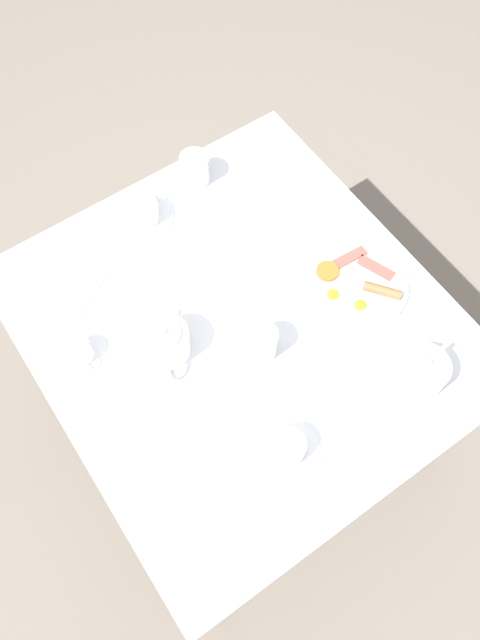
{
  "coord_description": "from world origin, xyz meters",
  "views": [
    {
      "loc": [
        0.56,
        -0.39,
        2.11
      ],
      "look_at": [
        0.0,
        0.0,
        0.74
      ],
      "focal_mm": 35.0,
      "sensor_mm": 36.0,
      "label": 1
    }
  ],
  "objects_px": {
    "breakfast_plate": "(354,284)",
    "knife_by_plate": "(186,491)",
    "teacup_with_saucer_left": "(286,449)",
    "water_glass_tall": "(262,342)",
    "teacup_with_saucer_right": "(143,213)",
    "creamer_jug": "(78,352)",
    "fork_by_plate": "(233,236)",
    "teapot_near": "(422,372)",
    "water_glass_short": "(195,169)",
    "teapot_far": "(165,342)",
    "napkin_folded": "(62,285)"
  },
  "relations": [
    {
      "from": "teapot_near",
      "to": "creamer_jug",
      "type": "bearing_deg",
      "value": -48.9
    },
    {
      "from": "water_glass_tall",
      "to": "teapot_near",
      "type": "bearing_deg",
      "value": 43.58
    },
    {
      "from": "teapot_far",
      "to": "creamer_jug",
      "type": "height_order",
      "value": "teapot_far"
    },
    {
      "from": "breakfast_plate",
      "to": "knife_by_plate",
      "type": "relative_size",
      "value": 1.47
    },
    {
      "from": "teacup_with_saucer_left",
      "to": "water_glass_tall",
      "type": "height_order",
      "value": "water_glass_tall"
    },
    {
      "from": "teacup_with_saucer_left",
      "to": "fork_by_plate",
      "type": "xyz_separation_m",
      "value": [
        -0.55,
        0.23,
        -0.03
      ]
    },
    {
      "from": "teapot_near",
      "to": "water_glass_tall",
      "type": "distance_m",
      "value": 0.38
    },
    {
      "from": "breakfast_plate",
      "to": "teapot_far",
      "type": "bearing_deg",
      "value": -103.58
    },
    {
      "from": "fork_by_plate",
      "to": "teapot_far",
      "type": "bearing_deg",
      "value": -59.88
    },
    {
      "from": "teapot_near",
      "to": "knife_by_plate",
      "type": "distance_m",
      "value": 0.6
    },
    {
      "from": "creamer_jug",
      "to": "fork_by_plate",
      "type": "bearing_deg",
      "value": 99.03
    },
    {
      "from": "water_glass_tall",
      "to": "knife_by_plate",
      "type": "distance_m",
      "value": 0.38
    },
    {
      "from": "knife_by_plate",
      "to": "water_glass_tall",
      "type": "bearing_deg",
      "value": 118.8
    },
    {
      "from": "water_glass_tall",
      "to": "teacup_with_saucer_right",
      "type": "bearing_deg",
      "value": -175.84
    },
    {
      "from": "breakfast_plate",
      "to": "fork_by_plate",
      "type": "distance_m",
      "value": 0.34
    },
    {
      "from": "water_glass_tall",
      "to": "knife_by_plate",
      "type": "height_order",
      "value": "water_glass_tall"
    },
    {
      "from": "teapot_far",
      "to": "water_glass_short",
      "type": "bearing_deg",
      "value": -12.48
    },
    {
      "from": "teacup_with_saucer_right",
      "to": "fork_by_plate",
      "type": "bearing_deg",
      "value": 42.72
    },
    {
      "from": "teapot_near",
      "to": "water_glass_tall",
      "type": "bearing_deg",
      "value": -56.47
    },
    {
      "from": "teacup_with_saucer_left",
      "to": "water_glass_tall",
      "type": "distance_m",
      "value": 0.26
    },
    {
      "from": "creamer_jug",
      "to": "fork_by_plate",
      "type": "distance_m",
      "value": 0.5
    },
    {
      "from": "teapot_near",
      "to": "napkin_folded",
      "type": "xyz_separation_m",
      "value": [
        -0.7,
        -0.57,
        -0.04
      ]
    },
    {
      "from": "teacup_with_saucer_left",
      "to": "water_glass_short",
      "type": "height_order",
      "value": "water_glass_short"
    },
    {
      "from": "teapot_near",
      "to": "teacup_with_saucer_left",
      "type": "relative_size",
      "value": 1.26
    },
    {
      "from": "water_glass_tall",
      "to": "water_glass_short",
      "type": "relative_size",
      "value": 1.0
    },
    {
      "from": "creamer_jug",
      "to": "napkin_folded",
      "type": "bearing_deg",
      "value": 164.68
    },
    {
      "from": "teapot_far",
      "to": "teacup_with_saucer_left",
      "type": "distance_m",
      "value": 0.37
    },
    {
      "from": "knife_by_plate",
      "to": "teapot_near",
      "type": "bearing_deg",
      "value": 81.25
    },
    {
      "from": "teapot_near",
      "to": "teacup_with_saucer_left",
      "type": "xyz_separation_m",
      "value": [
        -0.04,
        -0.36,
        -0.02
      ]
    },
    {
      "from": "breakfast_plate",
      "to": "creamer_jug",
      "type": "relative_size",
      "value": 3.13
    },
    {
      "from": "water_glass_short",
      "to": "teacup_with_saucer_right",
      "type": "bearing_deg",
      "value": -79.13
    },
    {
      "from": "knife_by_plate",
      "to": "napkin_folded",
      "type": "bearing_deg",
      "value": 178.48
    },
    {
      "from": "breakfast_plate",
      "to": "knife_by_plate",
      "type": "distance_m",
      "value": 0.66
    },
    {
      "from": "napkin_folded",
      "to": "fork_by_plate",
      "type": "relative_size",
      "value": 1.33
    },
    {
      "from": "teacup_with_saucer_right",
      "to": "water_glass_tall",
      "type": "bearing_deg",
      "value": 4.16
    },
    {
      "from": "water_glass_short",
      "to": "fork_by_plate",
      "type": "relative_size",
      "value": 0.54
    },
    {
      "from": "teacup_with_saucer_left",
      "to": "creamer_jug",
      "type": "xyz_separation_m",
      "value": [
        -0.47,
        -0.27,
        -0.0
      ]
    },
    {
      "from": "creamer_jug",
      "to": "fork_by_plate",
      "type": "height_order",
      "value": "creamer_jug"
    },
    {
      "from": "breakfast_plate",
      "to": "napkin_folded",
      "type": "height_order",
      "value": "breakfast_plate"
    },
    {
      "from": "teacup_with_saucer_left",
      "to": "teacup_with_saucer_right",
      "type": "xyz_separation_m",
      "value": [
        -0.73,
        0.07,
        -0.0
      ]
    },
    {
      "from": "teapot_far",
      "to": "napkin_folded",
      "type": "bearing_deg",
      "value": 50.32
    },
    {
      "from": "teapot_near",
      "to": "knife_by_plate",
      "type": "height_order",
      "value": "teapot_near"
    },
    {
      "from": "teacup_with_saucer_left",
      "to": "fork_by_plate",
      "type": "height_order",
      "value": "teacup_with_saucer_left"
    },
    {
      "from": "teacup_with_saucer_right",
      "to": "teapot_near",
      "type": "bearing_deg",
      "value": 21.1
    },
    {
      "from": "breakfast_plate",
      "to": "knife_by_plate",
      "type": "bearing_deg",
      "value": -72.93
    },
    {
      "from": "teapot_far",
      "to": "water_glass_short",
      "type": "height_order",
      "value": "teapot_far"
    },
    {
      "from": "teacup_with_saucer_right",
      "to": "fork_by_plate",
      "type": "xyz_separation_m",
      "value": [
        0.18,
        0.17,
        -0.03
      ]
    },
    {
      "from": "teapot_near",
      "to": "water_glass_tall",
      "type": "xyz_separation_m",
      "value": [
        -0.27,
        -0.26,
        -0.0
      ]
    },
    {
      "from": "napkin_folded",
      "to": "water_glass_short",
      "type": "bearing_deg",
      "value": 101.47
    },
    {
      "from": "teapot_far",
      "to": "fork_by_plate",
      "type": "xyz_separation_m",
      "value": [
        -0.18,
        0.32,
        -0.05
      ]
    }
  ]
}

